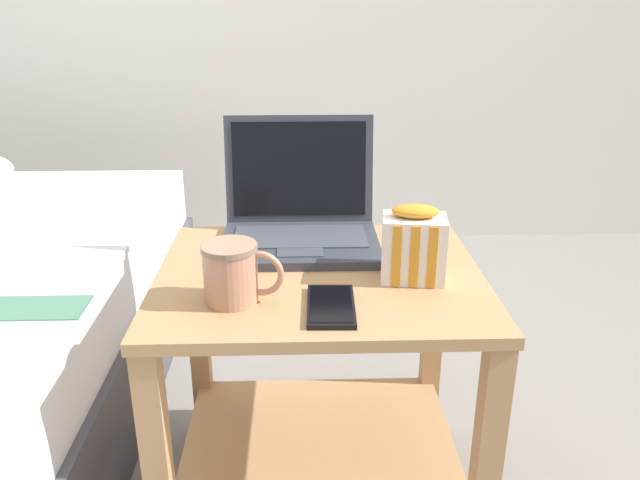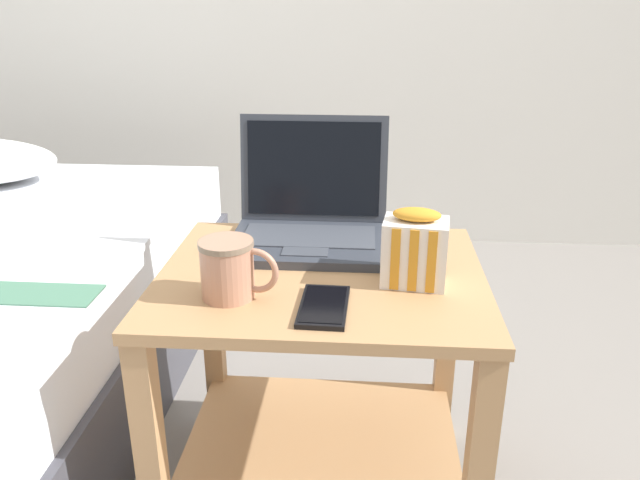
{
  "view_description": "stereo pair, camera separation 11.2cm",
  "coord_description": "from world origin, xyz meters",
  "px_view_note": "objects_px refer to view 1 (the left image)",
  "views": [
    {
      "loc": [
        -0.03,
        -1.08,
        1.03
      ],
      "look_at": [
        0.0,
        -0.04,
        0.63
      ],
      "focal_mm": 35.0,
      "sensor_mm": 36.0,
      "label": 1
    },
    {
      "loc": [
        0.08,
        -1.08,
        1.03
      ],
      "look_at": [
        0.0,
        -0.04,
        0.63
      ],
      "focal_mm": 35.0,
      "sensor_mm": 36.0,
      "label": 2
    }
  ],
  "objects_px": {
    "laptop": "(300,218)",
    "cell_phone": "(331,306)",
    "snack_bag": "(413,246)",
    "mug_front_left": "(232,270)"
  },
  "relations": [
    {
      "from": "laptop",
      "to": "cell_phone",
      "type": "relative_size",
      "value": 2.15
    },
    {
      "from": "snack_bag",
      "to": "mug_front_left",
      "type": "bearing_deg",
      "value": -165.93
    },
    {
      "from": "laptop",
      "to": "snack_bag",
      "type": "relative_size",
      "value": 2.27
    },
    {
      "from": "mug_front_left",
      "to": "cell_phone",
      "type": "relative_size",
      "value": 0.92
    },
    {
      "from": "mug_front_left",
      "to": "snack_bag",
      "type": "relative_size",
      "value": 0.97
    },
    {
      "from": "laptop",
      "to": "snack_bag",
      "type": "bearing_deg",
      "value": -44.3
    },
    {
      "from": "snack_bag",
      "to": "laptop",
      "type": "bearing_deg",
      "value": 135.7
    },
    {
      "from": "snack_bag",
      "to": "cell_phone",
      "type": "xyz_separation_m",
      "value": [
        -0.16,
        -0.11,
        -0.06
      ]
    },
    {
      "from": "laptop",
      "to": "snack_bag",
      "type": "distance_m",
      "value": 0.29
    },
    {
      "from": "mug_front_left",
      "to": "cell_phone",
      "type": "xyz_separation_m",
      "value": [
        0.17,
        -0.03,
        -0.05
      ]
    }
  ]
}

